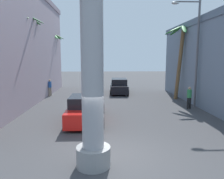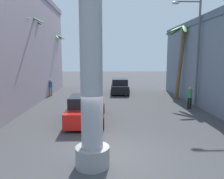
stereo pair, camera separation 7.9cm
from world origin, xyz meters
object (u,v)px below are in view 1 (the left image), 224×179
(palm_tree_far_left, at_px, (53,53))
(street_lamp, at_px, (194,45))
(car_far, at_px, (119,86))
(car_lead, at_px, (87,109))
(palm_tree_mid_left, at_px, (23,43))
(pedestrian_mid_right, at_px, (189,96))
(pedestrian_far_left, at_px, (50,86))
(palm_tree_mid_right, at_px, (181,50))

(palm_tree_far_left, bearing_deg, street_lamp, -38.97)
(street_lamp, bearing_deg, car_far, 125.15)
(street_lamp, height_order, car_lead, street_lamp)
(palm_tree_mid_left, height_order, palm_tree_far_left, palm_tree_mid_left)
(car_lead, height_order, car_far, same)
(car_lead, xyz_separation_m, pedestrian_mid_right, (7.36, 2.77, 0.27))
(car_far, distance_m, palm_tree_far_left, 8.95)
(street_lamp, distance_m, car_far, 9.62)
(pedestrian_far_left, bearing_deg, palm_tree_far_left, 96.93)
(palm_tree_mid_left, bearing_deg, car_far, 34.22)
(palm_tree_mid_left, relative_size, pedestrian_far_left, 4.40)
(palm_tree_mid_right, height_order, pedestrian_mid_right, palm_tree_mid_right)
(car_lead, bearing_deg, palm_tree_mid_right, 40.08)
(car_lead, height_order, pedestrian_mid_right, pedestrian_mid_right)
(street_lamp, height_order, palm_tree_mid_left, street_lamp)
(palm_tree_mid_right, bearing_deg, car_far, 143.76)
(palm_tree_mid_left, bearing_deg, palm_tree_mid_right, 7.00)
(car_lead, bearing_deg, street_lamp, 23.46)
(car_lead, relative_size, car_far, 1.04)
(palm_tree_mid_right, height_order, pedestrian_far_left, palm_tree_mid_right)
(palm_tree_far_left, bearing_deg, pedestrian_far_left, -83.07)
(palm_tree_mid_left, bearing_deg, car_lead, -43.31)
(car_lead, relative_size, pedestrian_mid_right, 3.00)
(pedestrian_far_left, bearing_deg, palm_tree_mid_left, -104.69)
(car_lead, bearing_deg, palm_tree_mid_left, 136.69)
(palm_tree_mid_left, bearing_deg, palm_tree_far_left, 87.01)
(pedestrian_mid_right, bearing_deg, street_lamp, 56.78)
(car_lead, distance_m, car_far, 10.86)
(street_lamp, relative_size, pedestrian_far_left, 4.79)
(palm_tree_mid_right, bearing_deg, car_lead, -139.92)
(car_lead, bearing_deg, pedestrian_mid_right, 20.64)
(palm_tree_mid_left, bearing_deg, pedestrian_mid_right, -10.16)
(car_far, xyz_separation_m, pedestrian_mid_right, (4.66, -7.75, 0.23))
(palm_tree_far_left, xyz_separation_m, pedestrian_far_left, (0.57, -4.67, -3.35))
(car_lead, xyz_separation_m, palm_tree_mid_left, (-5.35, 5.05, 4.22))
(palm_tree_far_left, distance_m, pedestrian_mid_right, 16.69)
(palm_tree_mid_right, bearing_deg, palm_tree_mid_left, -173.00)
(street_lamp, height_order, pedestrian_mid_right, street_lamp)
(car_lead, relative_size, palm_tree_mid_left, 0.69)
(street_lamp, relative_size, palm_tree_far_left, 1.18)
(car_lead, distance_m, pedestrian_far_left, 9.92)
(street_lamp, distance_m, palm_tree_mid_right, 3.33)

